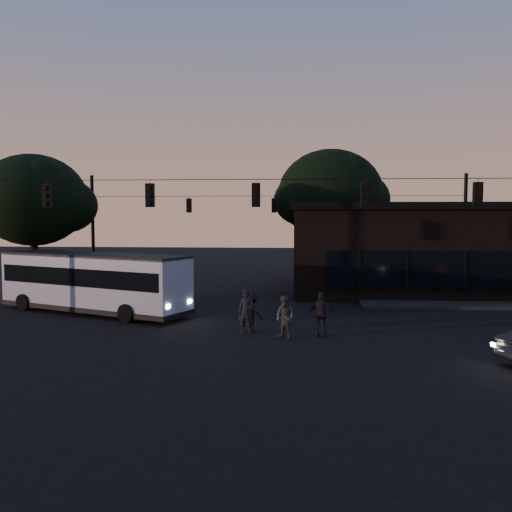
# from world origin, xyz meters

# --- Properties ---
(ground) EXTENTS (120.00, 120.00, 0.00)m
(ground) POSITION_xyz_m (0.00, 0.00, 0.00)
(ground) COLOR black
(ground) RESTS_ON ground
(sidewalk_far_right) EXTENTS (14.00, 10.00, 0.15)m
(sidewalk_far_right) POSITION_xyz_m (12.00, 14.00, 0.07)
(sidewalk_far_right) COLOR black
(sidewalk_far_right) RESTS_ON ground
(sidewalk_far_left) EXTENTS (14.00, 10.00, 0.15)m
(sidewalk_far_left) POSITION_xyz_m (-14.00, 14.00, 0.07)
(sidewalk_far_left) COLOR black
(sidewalk_far_left) RESTS_ON ground
(building) EXTENTS (15.40, 10.41, 5.40)m
(building) POSITION_xyz_m (9.00, 15.97, 2.71)
(building) COLOR black
(building) RESTS_ON ground
(tree_behind) EXTENTS (7.60, 7.60, 9.43)m
(tree_behind) POSITION_xyz_m (4.00, 22.00, 6.19)
(tree_behind) COLOR black
(tree_behind) RESTS_ON ground
(tree_left) EXTENTS (6.40, 6.40, 8.30)m
(tree_left) POSITION_xyz_m (-14.00, 13.00, 5.57)
(tree_left) COLOR black
(tree_left) RESTS_ON ground
(signal_rig_near) EXTENTS (26.24, 0.30, 7.50)m
(signal_rig_near) POSITION_xyz_m (0.00, 4.00, 4.45)
(signal_rig_near) COLOR black
(signal_rig_near) RESTS_ON ground
(signal_rig_far) EXTENTS (26.24, 0.30, 7.50)m
(signal_rig_far) POSITION_xyz_m (0.00, 20.00, 4.20)
(signal_rig_far) COLOR black
(signal_rig_far) RESTS_ON ground
(bus) EXTENTS (10.28, 6.27, 2.87)m
(bus) POSITION_xyz_m (-8.07, 6.68, 1.61)
(bus) COLOR #98A3C2
(bus) RESTS_ON ground
(pedestrian_a) EXTENTS (0.69, 0.51, 1.76)m
(pedestrian_a) POSITION_xyz_m (-0.28, 2.54, 0.88)
(pedestrian_a) COLOR black
(pedestrian_a) RESTS_ON ground
(pedestrian_b) EXTENTS (1.02, 1.00, 1.65)m
(pedestrian_b) POSITION_xyz_m (1.29, 1.74, 0.83)
(pedestrian_b) COLOR #403D3A
(pedestrian_b) RESTS_ON ground
(pedestrian_c) EXTENTS (1.08, 0.59, 1.76)m
(pedestrian_c) POSITION_xyz_m (2.69, 2.18, 0.88)
(pedestrian_c) COLOR black
(pedestrian_c) RESTS_ON ground
(pedestrian_d) EXTENTS (1.13, 0.94, 1.52)m
(pedestrian_d) POSITION_xyz_m (-0.11, 3.08, 0.76)
(pedestrian_d) COLOR black
(pedestrian_d) RESTS_ON ground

